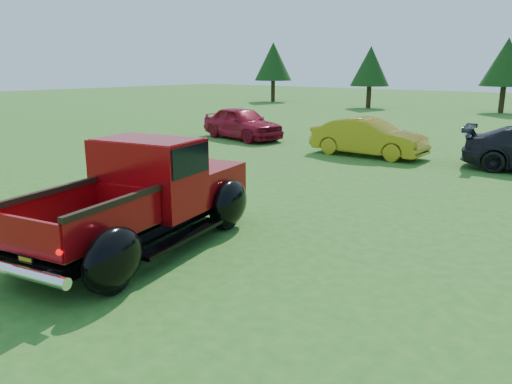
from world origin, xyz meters
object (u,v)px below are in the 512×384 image
(tree_far_west, at_px, (273,62))
(show_car_red, at_px, (242,123))
(tree_west, at_px, (370,66))
(pickup_truck, at_px, (150,193))
(show_car_yellow, at_px, (368,137))
(tree_mid_left, at_px, (506,62))

(tree_far_west, relative_size, show_car_red, 1.26)
(tree_far_west, bearing_deg, show_car_red, -55.81)
(tree_far_west, distance_m, tree_west, 10.06)
(pickup_truck, xyz_separation_m, show_car_red, (-7.38, 11.08, -0.19))
(tree_west, relative_size, show_car_yellow, 1.13)
(tree_west, relative_size, tree_mid_left, 0.92)
(pickup_truck, xyz_separation_m, show_car_yellow, (-1.08, 10.67, -0.23))
(pickup_truck, distance_m, show_car_red, 13.32)
(tree_west, height_order, show_car_yellow, tree_west)
(tree_far_west, height_order, show_car_red, tree_far_west)
(tree_west, height_order, pickup_truck, tree_west)
(tree_mid_left, height_order, show_car_yellow, tree_mid_left)
(tree_west, relative_size, show_car_red, 1.11)
(show_car_red, bearing_deg, pickup_truck, -135.47)
(show_car_yellow, bearing_deg, pickup_truck, -176.35)
(pickup_truck, bearing_deg, tree_west, 97.37)
(tree_far_west, distance_m, show_car_red, 24.19)
(tree_far_west, height_order, tree_west, tree_far_west)
(tree_west, distance_m, show_car_red, 19.35)
(tree_far_west, xyz_separation_m, show_car_red, (13.50, -19.87, -2.81))
(tree_mid_left, bearing_deg, show_car_yellow, -87.84)
(show_car_yellow, bearing_deg, show_car_red, 84.17)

